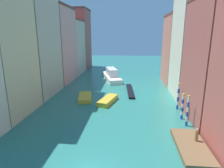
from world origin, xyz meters
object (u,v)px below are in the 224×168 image
Objects in this scene: person_on_dock at (197,135)px; motorboat_1 at (85,97)px; motorboat_0 at (108,100)px; waterfront_dock at (191,147)px; vaporetto_white at (112,75)px; mooring_pole_1 at (183,106)px; mooring_pole_0 at (188,110)px; gondola_black at (130,91)px; mooring_pole_2 at (178,96)px.

motorboat_1 is at bearing 137.83° from person_on_dock.
waterfront_dock is at bearing -52.15° from motorboat_0.
mooring_pole_1 is at bearing -62.85° from vaporetto_white.
waterfront_dock is 34.63m from vaporetto_white.
mooring_pole_0 is 0.32× the size of vaporetto_white.
motorboat_1 is at bearing -101.08° from vaporetto_white.
vaporetto_white is 12.65m from gondola_black.
vaporetto_white is 2.20× the size of motorboat_0.
mooring_pole_0 is 2.22m from mooring_pole_1.
mooring_pole_0 is at bearing 86.91° from person_on_dock.
motorboat_1 is at bearing 155.23° from mooring_pole_1.
motorboat_0 is (-10.64, 13.69, 0.16)m from waterfront_dock.
mooring_pole_1 is 15.34m from gondola_black.
mooring_pole_2 is at bearing 86.01° from mooring_pole_1.
mooring_pole_0 is (0.26, 4.78, 0.99)m from person_on_dock.
waterfront_dock is 5.99m from mooring_pole_0.
mooring_pole_1 is (-0.08, 2.21, -0.19)m from mooring_pole_0.
motorboat_0 is 4.81m from motorboat_1.
mooring_pole_0 reaches higher than motorboat_1.
vaporetto_white is at bearing 109.95° from waterfront_dock.
waterfront_dock is 0.54× the size of vaporetto_white.
mooring_pole_1 is at bearing 92.12° from mooring_pole_0.
motorboat_1 is (-4.56, 1.52, -0.07)m from motorboat_0.
person_on_dock reaches higher than motorboat_1.
motorboat_0 is at bearing 152.88° from mooring_pole_1.
mooring_pole_1 is at bearing -24.77° from motorboat_1.
mooring_pole_0 is 0.97× the size of mooring_pole_2.
vaporetto_white is at bearing 78.92° from motorboat_1.
person_on_dock reaches higher than waterfront_dock.
mooring_pole_2 reaches higher than motorboat_0.
gondola_black is at bearing 130.22° from mooring_pole_2.
mooring_pole_2 is 0.43× the size of gondola_black.
mooring_pole_2 is at bearing -11.96° from motorboat_1.
motorboat_0 is at bearing -86.46° from vaporetto_white.
vaporetto_white is 2.21× the size of motorboat_1.
mooring_pole_0 is 6.17m from mooring_pole_2.
vaporetto_white is (-12.52, 31.74, -0.12)m from person_on_dock.
mooring_pole_1 is at bearing -60.25° from gondola_black.
gondola_black is at bearing 107.62° from waterfront_dock.
waterfront_dock is at bearing -95.65° from mooring_pole_2.
motorboat_1 is at bearing 161.58° from motorboat_0.
gondola_black is (-7.64, 15.43, -2.02)m from mooring_pole_0.
person_on_dock is at bearing -91.45° from mooring_pole_1.
vaporetto_white is (-11.81, 32.54, 0.84)m from waterfront_dock.
gondola_black is at bearing 61.54° from motorboat_0.
mooring_pole_0 reaches higher than gondola_black.
motorboat_0 is (-11.53, 5.90, -1.60)m from mooring_pole_1.
vaporetto_white is 17.67m from motorboat_1.
person_on_dock is 0.24× the size of motorboat_1.
vaporetto_white is at bearing 121.96° from mooring_pole_2.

